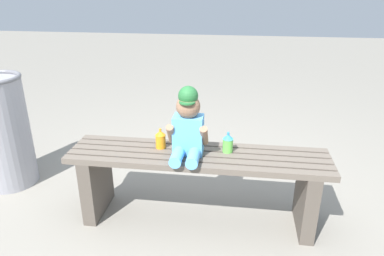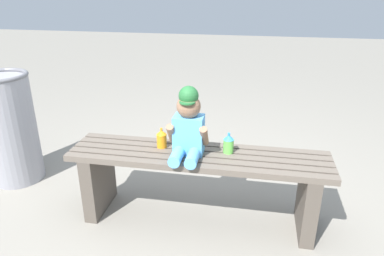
{
  "view_description": "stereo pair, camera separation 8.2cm",
  "coord_description": "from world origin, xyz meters",
  "views": [
    {
      "loc": [
        0.22,
        -1.86,
        1.4
      ],
      "look_at": [
        -0.03,
        -0.05,
        0.64
      ],
      "focal_mm": 33.48,
      "sensor_mm": 36.0,
      "label": 1
    },
    {
      "loc": [
        0.3,
        -1.85,
        1.4
      ],
      "look_at": [
        -0.03,
        -0.05,
        0.64
      ],
      "focal_mm": 33.48,
      "sensor_mm": 36.0,
      "label": 2
    }
  ],
  "objects": [
    {
      "name": "child_figure",
      "position": [
        -0.06,
        -0.02,
        0.63
      ],
      "size": [
        0.23,
        0.27,
        0.4
      ],
      "color": "#59A5E5",
      "rests_on": "park_bench"
    },
    {
      "name": "ground_plane",
      "position": [
        0.0,
        0.0,
        0.0
      ],
      "size": [
        16.0,
        16.0,
        0.0
      ],
      "primitive_type": "plane",
      "color": "gray"
    },
    {
      "name": "sippy_cup_left",
      "position": [
        -0.23,
        0.05,
        0.52
      ],
      "size": [
        0.06,
        0.06,
        0.12
      ],
      "color": "orange",
      "rests_on": "park_bench"
    },
    {
      "name": "sippy_cup_right",
      "position": [
        0.17,
        0.05,
        0.52
      ],
      "size": [
        0.06,
        0.06,
        0.12
      ],
      "color": "#66CC4C",
      "rests_on": "park_bench"
    },
    {
      "name": "park_bench",
      "position": [
        0.0,
        -0.0,
        0.3
      ],
      "size": [
        1.53,
        0.34,
        0.46
      ],
      "color": "#60564C",
      "rests_on": "ground_plane"
    },
    {
      "name": "trash_bin",
      "position": [
        -1.42,
        0.25,
        0.41
      ],
      "size": [
        0.37,
        0.37,
        0.81
      ],
      "color": "gray",
      "rests_on": "ground_plane"
    }
  ]
}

